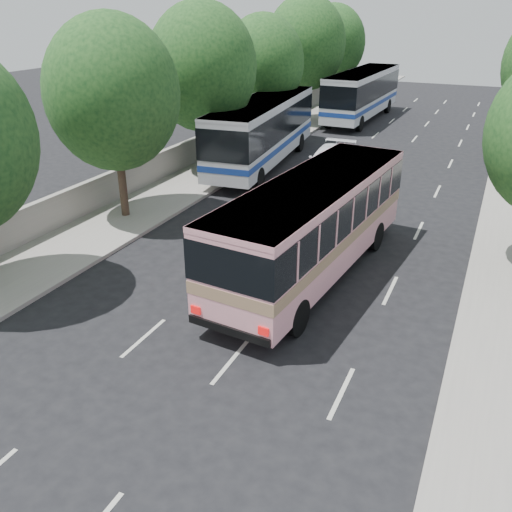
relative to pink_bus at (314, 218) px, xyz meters
The scene contains 14 objects.
ground 4.76m from the pink_bus, 108.01° to the right, with size 120.00×120.00×0.00m, color black.
sidewalk_left 18.89m from the pink_bus, 121.48° to the left, with size 4.00×90.00×0.15m, color #9E998E.
low_wall 19.81m from the pink_bus, 125.94° to the left, with size 0.30×90.00×1.50m, color #9E998E.
tree_left_b 10.55m from the pink_bus, 168.69° to the left, with size 5.70×5.70×8.88m.
tree_left_c 14.58m from the pink_bus, 134.94° to the left, with size 6.00×6.00×9.35m.
tree_left_d 20.74m from the pink_bus, 118.70° to the left, with size 5.52×5.52×8.60m.
tree_left_e 28.02m from the pink_bus, 110.54° to the left, with size 6.30×6.30×9.82m.
tree_left_f 35.57m from the pink_bus, 106.29° to the left, with size 5.88×5.88×9.16m.
pink_bus is the anchor object (origin of this frame).
pink_taxi 2.56m from the pink_bus, 150.97° to the right, with size 1.64×4.07×1.39m, color #FF1673.
white_pickup 13.15m from the pink_bus, 104.63° to the left, with size 2.19×5.40×1.57m, color white.
tour_coach_front 14.91m from the pink_bus, 120.64° to the left, with size 4.09×13.27×3.91m.
tour_coach_rear 30.09m from the pink_bus, 101.11° to the left, with size 3.29×13.40×3.99m.
taxi_roof_sign 2.19m from the pink_bus, 150.97° to the right, with size 0.55×0.18×0.18m, color silver.
Camera 1 is at (6.78, -13.00, 9.07)m, focal length 38.00 mm.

